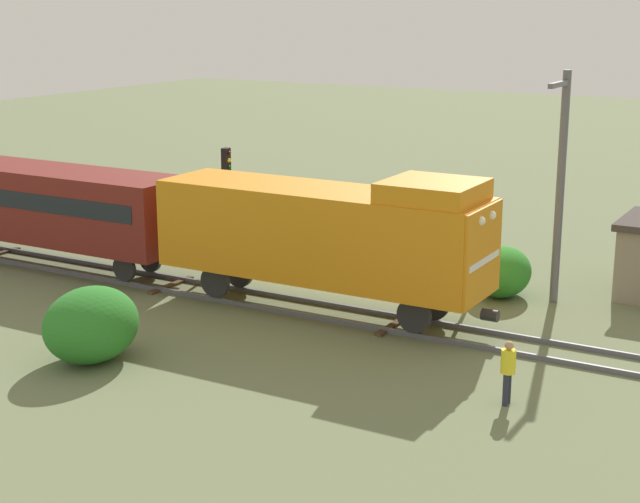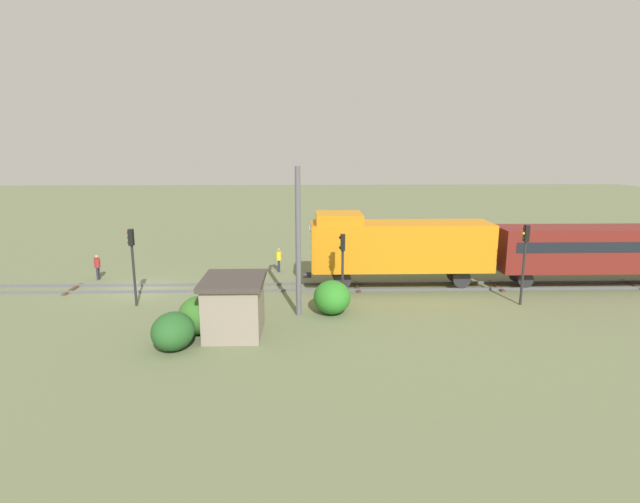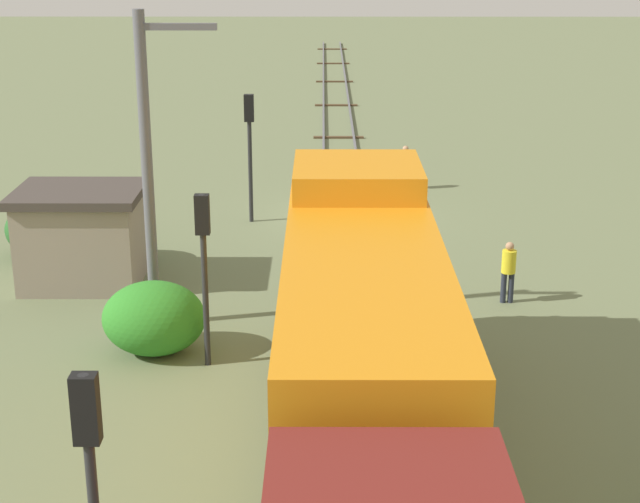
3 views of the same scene
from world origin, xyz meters
name	(u,v)px [view 2 (image 2 of 3)]	position (x,y,z in m)	size (l,w,h in m)	color
ground_plane	(145,289)	(0.00, 0.00, 0.00)	(160.02, 160.02, 0.00)	#66704C
railway_track	(144,288)	(0.00, 0.00, 0.07)	(2.40, 106.68, 0.16)	#595960
locomotive	(398,245)	(0.00, 15.80, 2.77)	(2.90, 11.60, 4.60)	orange
passenger_car_leading	(608,247)	(0.00, 29.14, 2.52)	(2.84, 14.00, 3.66)	maroon
traffic_signal_near	(132,253)	(3.20, 0.56, 3.02)	(0.32, 0.34, 4.36)	#262628
traffic_signal_mid	(342,256)	(3.40, 12.13, 2.83)	(0.32, 0.34, 4.06)	#262628
traffic_signal_far	(525,250)	(3.60, 22.21, 3.15)	(0.32, 0.34, 4.55)	#262628
worker_near_track	(97,265)	(-2.40, -3.79, 1.00)	(0.38, 0.38, 1.70)	#262B38
worker_by_signal	(279,258)	(-4.20, 8.17, 1.00)	(0.38, 0.38, 1.70)	#262B38
catenary_mast	(298,238)	(4.94, 9.72, 4.16)	(1.94, 0.28, 7.82)	#595960
relay_hut	(234,305)	(7.50, 6.68, 1.39)	(3.50, 2.90, 2.74)	gray
bush_near	(428,248)	(-7.08, 19.46, 1.08)	(2.98, 2.44, 2.17)	#2A7826
bush_mid	(173,331)	(9.31, 4.24, 0.83)	(2.28, 1.86, 1.66)	#265A26
bush_far	(200,315)	(7.38, 5.00, 0.89)	(2.45, 2.01, 1.78)	#357026
bush_back	(332,297)	(4.72, 11.50, 0.88)	(2.43, 1.98, 1.76)	#2E8026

